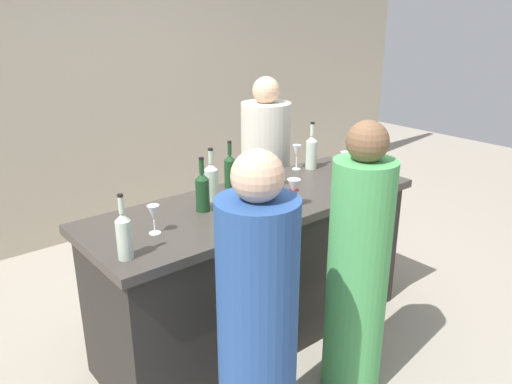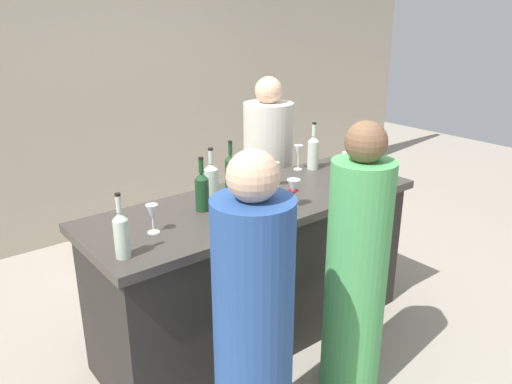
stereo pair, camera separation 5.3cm
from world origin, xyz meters
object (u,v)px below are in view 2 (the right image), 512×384
object	(u,v)px
wine_bottle_far_right_amber_brown	(362,165)
wine_bottle_second_right_olive_green	(231,170)
wine_bottle_second_left_olive_green	(202,191)
person_right_guest	(268,182)
wine_bottle_leftmost_clear_pale	(121,234)
water_pitcher	(250,184)
wine_bottle_center_clear_pale	(211,180)
wine_glass_near_center	(260,192)
wine_glass_near_left	(293,188)
wine_glass_far_right	(298,152)
person_left_guest	(356,275)
wine_glass_far_center	(274,170)
wine_glass_far_left	(347,160)
person_center_guest	(253,330)
wine_glass_near_right	(152,213)
wine_bottle_rightmost_clear_pale	(313,152)

from	to	relation	value
wine_bottle_far_right_amber_brown	wine_bottle_second_right_olive_green	bearing A→B (deg)	148.35
wine_bottle_second_left_olive_green	person_right_guest	distance (m)	1.29
wine_bottle_leftmost_clear_pale	water_pitcher	bearing A→B (deg)	14.78
water_pitcher	person_right_guest	world-z (taller)	person_right_guest
wine_bottle_second_left_olive_green	wine_bottle_center_clear_pale	bearing A→B (deg)	38.78
person_right_guest	wine_glass_near_center	bearing A→B (deg)	-31.29
wine_bottle_second_left_olive_green	wine_glass_near_left	distance (m)	0.52
wine_bottle_second_left_olive_green	water_pitcher	xyz separation A→B (m)	(0.33, -0.02, -0.03)
wine_glass_far_right	person_left_guest	bearing A→B (deg)	-117.06
wine_glass_far_right	person_left_guest	xyz separation A→B (m)	(-0.52, -1.01, -0.35)
wine_bottle_far_right_amber_brown	water_pitcher	size ratio (longest dim) A/B	1.75
wine_bottle_second_right_olive_green	water_pitcher	size ratio (longest dim) A/B	1.67
wine_glass_near_center	wine_glass_far_center	world-z (taller)	wine_glass_far_center
wine_bottle_second_left_olive_green	water_pitcher	bearing A→B (deg)	-2.95
person_left_guest	wine_glass_far_left	bearing A→B (deg)	-55.38
wine_bottle_leftmost_clear_pale	wine_glass_far_center	xyz separation A→B (m)	(1.18, 0.32, -0.00)
wine_bottle_leftmost_clear_pale	wine_bottle_far_right_amber_brown	bearing A→B (deg)	0.98
wine_bottle_leftmost_clear_pale	wine_glass_near_left	size ratio (longest dim) A/B	1.89
wine_glass_near_left	water_pitcher	size ratio (longest dim) A/B	0.91
wine_glass_far_center	wine_glass_far_left	bearing A→B (deg)	-11.63
wine_glass_far_left	person_center_guest	distance (m)	1.63
person_left_guest	wine_glass_far_center	bearing A→B (deg)	-20.76
wine_bottle_leftmost_clear_pale	wine_bottle_second_left_olive_green	xyz separation A→B (m)	(0.60, 0.26, -0.00)
wine_bottle_center_clear_pale	wine_glass_far_right	xyz separation A→B (m)	(0.82, 0.12, 0.01)
wine_glass_near_right	wine_glass_far_center	bearing A→B (deg)	9.66
wine_glass_far_left	wine_bottle_second_right_olive_green	bearing A→B (deg)	160.41
wine_bottle_second_right_olive_green	wine_bottle_rightmost_clear_pale	distance (m)	0.69
wine_glass_near_left	wine_glass_far_left	bearing A→B (deg)	17.68
wine_glass_near_right	wine_glass_far_left	bearing A→B (deg)	1.72
wine_glass_near_right	person_center_guest	size ratio (longest dim) A/B	0.10
wine_bottle_center_clear_pale	wine_glass_far_right	bearing A→B (deg)	8.63
wine_bottle_center_clear_pale	person_right_guest	bearing A→B (deg)	31.96
wine_glass_near_right	person_right_guest	xyz separation A→B (m)	(1.40, 0.78, -0.34)
wine_bottle_rightmost_clear_pale	water_pitcher	world-z (taller)	wine_bottle_rightmost_clear_pale
wine_glass_near_center	person_right_guest	world-z (taller)	person_right_guest
wine_glass_near_center	wine_glass_far_left	xyz separation A→B (m)	(0.86, 0.12, 0.00)
wine_glass_far_left	wine_bottle_leftmost_clear_pale	bearing A→B (deg)	-173.29
wine_bottle_leftmost_clear_pale	wine_bottle_second_right_olive_green	bearing A→B (deg)	26.75
wine_bottle_second_right_olive_green	wine_glass_far_right	world-z (taller)	wine_bottle_second_right_olive_green
wine_bottle_second_right_olive_green	wine_bottle_leftmost_clear_pale	bearing A→B (deg)	-153.25
water_pitcher	wine_bottle_leftmost_clear_pale	bearing A→B (deg)	-165.22
wine_bottle_center_clear_pale	person_center_guest	world-z (taller)	person_center_guest
person_left_guest	wine_bottle_rightmost_clear_pale	bearing A→B (deg)	-43.71
wine_glass_far_center	wine_bottle_rightmost_clear_pale	bearing A→B (deg)	14.46
wine_bottle_far_right_amber_brown	wine_glass_far_right	size ratio (longest dim) A/B	1.79
wine_glass_far_right	wine_glass_near_right	bearing A→B (deg)	-165.67
wine_glass_near_left	wine_glass_near_right	xyz separation A→B (m)	(-0.80, 0.18, -0.01)
wine_glass_far_center	wine_bottle_second_right_olive_green	bearing A→B (deg)	143.67
wine_glass_far_left	water_pitcher	xyz separation A→B (m)	(-0.81, 0.04, -0.01)
wine_bottle_center_clear_pale	wine_bottle_far_right_amber_brown	xyz separation A→B (m)	(0.95, -0.34, -0.00)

